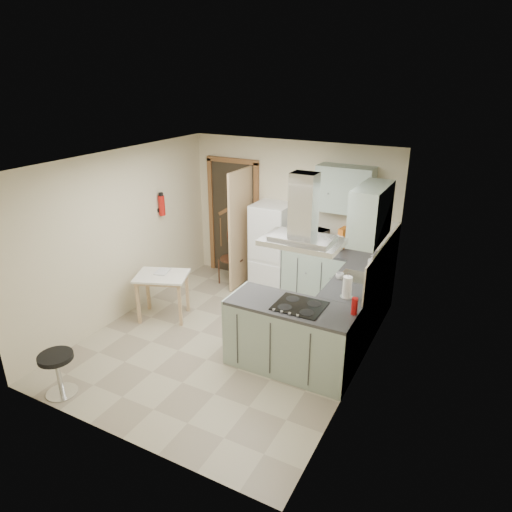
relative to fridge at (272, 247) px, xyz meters
The scene contains 28 objects.
floor 1.96m from the fridge, 83.66° to the right, with size 4.20×4.20×0.00m, color tan.
ceiling 2.52m from the fridge, 83.66° to the right, with size 4.20×4.20×0.00m, color silver.
back_wall 0.62m from the fridge, 56.31° to the left, with size 3.60×3.60×0.00m, color beige.
left_wall 2.46m from the fridge, 131.63° to the right, with size 4.20×4.20×0.00m, color beige.
right_wall 2.74m from the fridge, 41.99° to the right, with size 4.20×4.20×0.00m, color beige.
doorway 0.99m from the fridge, 163.30° to the left, with size 1.10×0.12×2.10m, color brown.
fridge is the anchor object (origin of this frame).
counter_back 0.91m from the fridge, ahead, with size 1.08×0.60×0.90m, color #9EB2A0.
counter_right 1.85m from the fridge, 21.66° to the right, with size 0.60×1.95×0.90m, color #9EB2A0.
splashback 1.26m from the fridge, 13.94° to the left, with size 1.68×0.02×0.50m, color beige.
wall_cabinet_back 1.60m from the fridge, ahead, with size 0.85×0.35×0.70m, color #9EB2A0.
wall_cabinet_right 2.33m from the fridge, 27.50° to the right, with size 0.35×0.90×0.70m, color #9EB2A0.
peninsula 2.35m from the fridge, 58.26° to the right, with size 1.55×0.65×0.90m, color #9EB2A0.
hob 2.39m from the fridge, 56.21° to the right, with size 0.58×0.50×0.01m, color black.
extractor_hood 2.57m from the fridge, 56.21° to the right, with size 0.90×0.55×0.10m, color silver.
sink 1.91m from the fridge, 26.57° to the right, with size 0.45×0.40×0.01m, color silver.
fire_extinguisher 1.93m from the fridge, 149.70° to the right, with size 0.10×0.10×0.32m, color #B2140F.
drop_leaf_table 2.00m from the fridge, 120.65° to the right, with size 0.75×0.56×0.70m, color tan.
bentwood_chair 0.78m from the fridge, 169.05° to the right, with size 0.41×0.41×0.92m, color #4F2A1A.
stool 3.83m from the fridge, 104.28° to the right, with size 0.39×0.39×0.53m, color black.
microwave 0.74m from the fridge, ahead, with size 0.53×0.36×0.30m, color black.
kettle 1.16m from the fridge, ahead, with size 0.17×0.17×0.25m, color white.
cereal_box 1.22m from the fridge, ahead, with size 0.09×0.22×0.33m, color orange.
soap_bottle 1.84m from the fridge, 12.51° to the right, with size 0.08×0.08×0.18m, color #9FA0AA.
paper_towel 2.31m from the fridge, 40.45° to the right, with size 0.11×0.11×0.29m, color white.
cup 1.82m from the fridge, 33.92° to the right, with size 0.11×0.11×0.09m, color silver.
red_bottle 2.71m from the fridge, 43.69° to the right, with size 0.07×0.07×0.21m, color #AE0E0F.
book 1.99m from the fridge, 124.90° to the right, with size 0.19×0.25×0.11m, color #8E2F44.
Camera 1 is at (2.90, -4.68, 3.48)m, focal length 32.00 mm.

